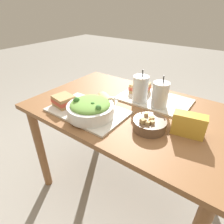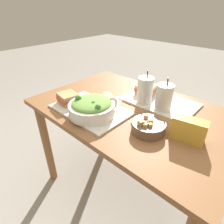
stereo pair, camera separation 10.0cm
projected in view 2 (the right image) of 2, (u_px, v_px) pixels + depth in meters
ground_plane at (127, 189)px, 1.55m from camera, size 12.00×12.00×0.00m
dining_table at (131, 124)px, 1.22m from camera, size 1.23×0.80×0.77m
tray_near at (90, 110)px, 1.13m from camera, size 0.46×0.29×0.01m
tray_far at (159, 102)px, 1.22m from camera, size 0.46×0.29×0.01m
salad_bowl at (92, 107)px, 1.05m from camera, size 0.26×0.26×0.11m
soup_bowl at (148, 127)px, 0.94m from camera, size 0.17×0.17×0.08m
sandwich_near at (68, 98)px, 1.18m from camera, size 0.14×0.13×0.06m
baguette_near at (109, 100)px, 1.14m from camera, size 0.13×0.12×0.08m
sandwich_far at (146, 89)px, 1.30m from camera, size 0.14×0.13×0.06m
drink_cup_dark at (145, 91)px, 1.16m from camera, size 0.10×0.10×0.21m
drink_cup_red at (164, 98)px, 1.09m from camera, size 0.10×0.10×0.20m
chip_bag at (189, 130)px, 0.87m from camera, size 0.16×0.09×0.11m
napkin_folded at (110, 100)px, 1.26m from camera, size 0.20×0.17×0.00m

